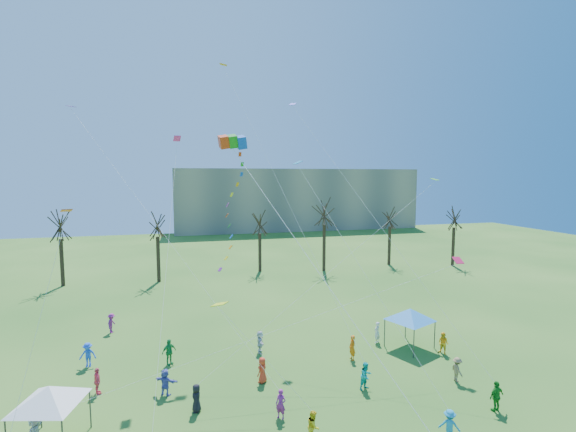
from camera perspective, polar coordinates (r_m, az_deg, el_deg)
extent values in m
cube|color=gray|center=(102.07, 1.20, 2.45)|extent=(60.00, 14.00, 15.00)
cylinder|color=black|center=(55.51, -29.47, -5.79)|extent=(0.44, 0.44, 5.72)
cylinder|color=black|center=(52.88, -17.96, -5.89)|extent=(0.44, 0.44, 5.69)
cylinder|color=black|center=(55.93, -4.02, -5.22)|extent=(0.44, 0.44, 5.28)
cylinder|color=black|center=(56.22, 5.15, -4.53)|extent=(0.44, 0.44, 6.51)
cylinder|color=black|center=(61.86, 14.22, -4.10)|extent=(0.44, 0.44, 5.76)
cylinder|color=black|center=(64.14, 22.43, -4.05)|extent=(0.44, 0.44, 5.69)
cube|color=red|center=(25.50, -9.14, 10.37)|extent=(0.73, 1.06, 1.00)
cube|color=#128716|center=(25.56, -7.92, 10.37)|extent=(0.73, 1.06, 1.00)
cube|color=#0F48BC|center=(25.62, -6.71, 10.38)|extent=(0.73, 1.06, 1.00)
cylinder|color=white|center=(19.83, 4.47, -8.14)|extent=(0.02, 0.02, 19.64)
cylinder|color=#3F3F44|center=(26.65, -31.74, -22.26)|extent=(0.08, 0.08, 2.10)
cylinder|color=#3F3F44|center=(25.50, -26.31, -23.32)|extent=(0.08, 0.08, 2.10)
pyramid|color=white|center=(24.38, -30.84, -20.98)|extent=(3.88, 3.88, 0.90)
cylinder|color=#3F3F44|center=(31.86, 17.45, -16.92)|extent=(0.09, 0.09, 2.15)
cylinder|color=#3F3F44|center=(33.93, 20.14, -15.58)|extent=(0.09, 0.09, 2.15)
cylinder|color=#3F3F44|center=(33.33, 13.57, -15.78)|extent=(0.09, 0.09, 2.15)
cylinder|color=#3F3F44|center=(35.31, 16.38, -14.61)|extent=(0.09, 0.09, 2.15)
pyramid|color=#2B81D8|center=(33.06, 16.96, -13.23)|extent=(3.76, 3.76, 0.92)
imported|color=gold|center=(22.54, 3.64, -27.65)|extent=(0.82, 0.92, 1.58)
imported|color=#1785BB|center=(23.93, 21.99, -25.88)|extent=(1.19, 1.08, 1.60)
imported|color=#1B7E1F|center=(27.29, 27.52, -21.77)|extent=(1.09, 0.61, 1.75)
imported|color=white|center=(25.14, -32.40, -24.56)|extent=(0.81, 1.66, 1.72)
imported|color=black|center=(25.19, -12.89, -23.92)|extent=(0.55, 0.80, 1.58)
imported|color=#93247D|center=(24.10, -1.04, -25.18)|extent=(0.70, 0.68, 1.62)
imported|color=#0CA8A3|center=(27.14, 11.03, -21.41)|extent=(1.02, 0.91, 1.72)
imported|color=olive|center=(29.68, 22.93, -19.46)|extent=(0.66, 1.06, 1.57)
imported|color=#FC5470|center=(28.66, -25.49, -20.44)|extent=(0.71, 1.04, 1.64)
imported|color=#555BB9|center=(27.14, -17.06, -21.66)|extent=(1.54, 1.21, 1.63)
imported|color=red|center=(27.51, -3.67, -21.03)|extent=(0.93, 0.93, 1.64)
imported|color=orange|center=(30.68, 9.12, -18.00)|extent=(0.46, 0.67, 1.79)
imported|color=yellow|center=(33.28, 21.23, -16.53)|extent=(0.93, 0.99, 1.63)
imported|color=blue|center=(32.48, -26.59, -17.24)|extent=(1.16, 0.74, 1.71)
imported|color=#1E8C42|center=(30.81, -16.57, -18.03)|extent=(1.14, 0.94, 1.82)
imported|color=silver|center=(31.51, -4.00, -17.40)|extent=(0.69, 1.60, 1.67)
imported|color=white|center=(33.85, 12.54, -15.84)|extent=(0.73, 0.67, 1.68)
imported|color=#932476|center=(38.05, -23.81, -13.77)|extent=(0.84, 1.18, 1.65)
cube|color=#E6450C|center=(21.36, -28.99, 0.70)|extent=(0.65, 0.73, 0.17)
cylinder|color=white|center=(21.56, -32.08, -13.39)|extent=(0.01, 0.01, 10.40)
cube|color=#EB27A9|center=(31.55, -15.50, 10.58)|extent=(0.59, 0.66, 0.38)
cylinder|color=white|center=(24.45, -16.76, -5.24)|extent=(0.01, 0.01, 20.62)
cube|color=#D3E818|center=(19.43, -9.70, -12.25)|extent=(0.88, 0.85, 0.21)
cylinder|color=white|center=(20.56, -2.86, -20.01)|extent=(0.01, 0.01, 7.12)
cube|color=#1882B4|center=(28.20, 1.40, 7.62)|extent=(0.70, 0.63, 0.26)
cylinder|color=white|center=(24.52, 10.35, -7.27)|extent=(0.01, 0.01, 17.21)
cube|color=#2829E6|center=(37.54, 0.66, 15.63)|extent=(0.83, 0.87, 0.31)
cylinder|color=white|center=(29.92, 11.70, 0.40)|extent=(0.01, 0.01, 26.34)
cube|color=#BB1746|center=(26.96, 23.02, -5.82)|extent=(0.58, 0.68, 0.33)
cylinder|color=white|center=(22.90, -2.30, -16.16)|extent=(0.01, 0.01, 24.38)
cube|color=#57CC30|center=(33.82, 20.14, 4.92)|extent=(0.64, 0.72, 0.17)
cylinder|color=white|center=(27.42, 6.83, -7.13)|extent=(0.01, 0.01, 22.70)
cube|color=purple|center=(34.77, -28.48, 13.55)|extent=(0.78, 0.80, 0.15)
cylinder|color=white|center=(27.04, -17.79, -1.71)|extent=(0.01, 0.01, 24.86)
cube|color=orange|center=(39.24, -9.20, 20.49)|extent=(0.72, 0.59, 0.16)
cylinder|color=white|center=(30.60, -0.97, 3.99)|extent=(0.01, 0.01, 27.72)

